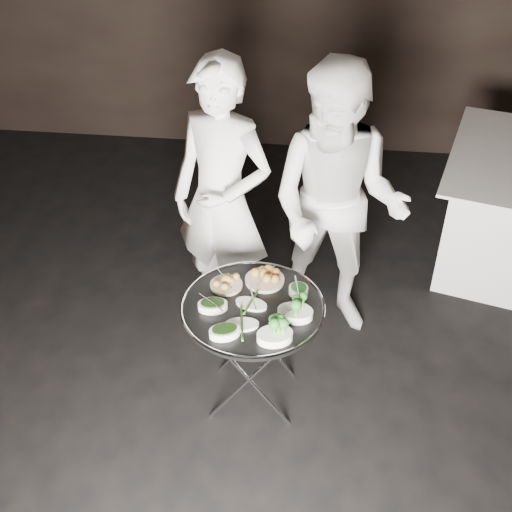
# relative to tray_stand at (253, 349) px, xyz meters

# --- Properties ---
(floor) EXTENTS (6.00, 7.00, 0.05)m
(floor) POSITION_rel_tray_stand_xyz_m (-0.24, -0.18, -0.42)
(floor) COLOR black
(floor) RESTS_ON ground
(tray_stand) EXTENTS (0.48, 0.41, 0.71)m
(tray_stand) POSITION_rel_tray_stand_xyz_m (0.00, 0.00, 0.00)
(tray_stand) COLOR silver
(tray_stand) RESTS_ON floor
(serving_tray) EXTENTS (0.79, 0.79, 0.04)m
(serving_tray) POSITION_rel_tray_stand_xyz_m (0.00, -0.00, 0.32)
(serving_tray) COLOR black
(serving_tray) RESTS_ON tray_stand
(potato_plate_a) EXTENTS (0.19, 0.19, 0.07)m
(potato_plate_a) POSITION_rel_tray_stand_xyz_m (-0.17, 0.15, 0.36)
(potato_plate_a) COLOR beige
(potato_plate_a) RESTS_ON serving_tray
(potato_plate_b) EXTENTS (0.22, 0.22, 0.08)m
(potato_plate_b) POSITION_rel_tray_stand_xyz_m (0.04, 0.22, 0.37)
(potato_plate_b) COLOR beige
(potato_plate_b) RESTS_ON serving_tray
(greens_bowl) EXTENTS (0.11, 0.11, 0.06)m
(greens_bowl) POSITION_rel_tray_stand_xyz_m (0.24, 0.14, 0.36)
(greens_bowl) COLOR white
(greens_bowl) RESTS_ON serving_tray
(asparagus_plate_a) EXTENTS (0.20, 0.14, 0.04)m
(asparagus_plate_a) POSITION_rel_tray_stand_xyz_m (-0.01, 0.00, 0.35)
(asparagus_plate_a) COLOR white
(asparagus_plate_a) RESTS_ON serving_tray
(asparagus_plate_b) EXTENTS (0.19, 0.13, 0.04)m
(asparagus_plate_b) POSITION_rel_tray_stand_xyz_m (-0.04, -0.16, 0.35)
(asparagus_plate_b) COLOR white
(asparagus_plate_b) RESTS_ON serving_tray
(spinach_bowl_a) EXTENTS (0.17, 0.13, 0.07)m
(spinach_bowl_a) POSITION_rel_tray_stand_xyz_m (-0.21, -0.05, 0.36)
(spinach_bowl_a) COLOR white
(spinach_bowl_a) RESTS_ON serving_tray
(spinach_bowl_b) EXTENTS (0.19, 0.16, 0.07)m
(spinach_bowl_b) POSITION_rel_tray_stand_xyz_m (-0.12, -0.24, 0.36)
(spinach_bowl_b) COLOR white
(spinach_bowl_b) RESTS_ON serving_tray
(broccoli_bowl_a) EXTENTS (0.19, 0.15, 0.08)m
(broccoli_bowl_a) POSITION_rel_tray_stand_xyz_m (0.23, -0.06, 0.36)
(broccoli_bowl_a) COLOR white
(broccoli_bowl_a) RESTS_ON serving_tray
(broccoli_bowl_b) EXTENTS (0.22, 0.18, 0.08)m
(broccoli_bowl_b) POSITION_rel_tray_stand_xyz_m (0.14, -0.24, 0.36)
(broccoli_bowl_b) COLOR white
(broccoli_bowl_b) RESTS_ON serving_tray
(serving_utensils) EXTENTS (0.58, 0.42, 0.01)m
(serving_utensils) POSITION_rel_tray_stand_xyz_m (0.02, 0.07, 0.38)
(serving_utensils) COLOR silver
(serving_utensils) RESTS_ON serving_tray
(waiter_left) EXTENTS (0.77, 0.63, 1.82)m
(waiter_left) POSITION_rel_tray_stand_xyz_m (-0.28, 0.74, 0.51)
(waiter_left) COLOR white
(waiter_left) RESTS_ON floor
(waiter_right) EXTENTS (1.02, 0.88, 1.82)m
(waiter_right) POSITION_rel_tray_stand_xyz_m (0.43, 0.75, 0.52)
(waiter_right) COLOR white
(waiter_right) RESTS_ON floor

